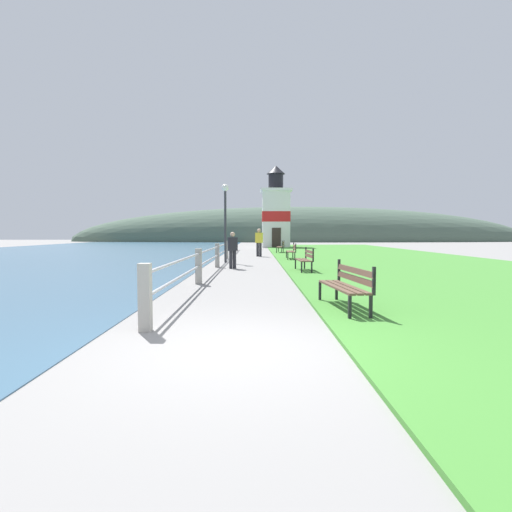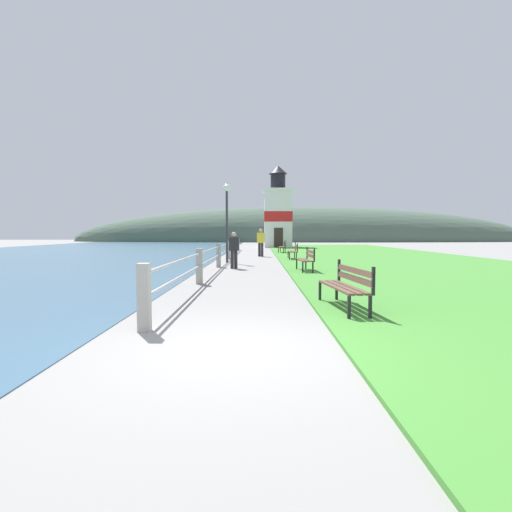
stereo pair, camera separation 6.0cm
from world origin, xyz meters
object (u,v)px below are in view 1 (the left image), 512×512
at_px(lighthouse, 277,213).
at_px(park_bench_midway, 307,258).
at_px(park_bench_far, 294,250).
at_px(person_strolling, 234,249).
at_px(person_by_railing, 261,241).
at_px(lamp_post, 227,208).
at_px(park_bench_by_lighthouse, 283,246).
at_px(park_bench_near, 349,283).

bearing_deg(lighthouse, park_bench_midway, -90.28).
relative_size(park_bench_far, lighthouse, 0.23).
bearing_deg(person_strolling, park_bench_midway, -145.73).
bearing_deg(park_bench_far, park_bench_midway, 91.04).
relative_size(park_bench_midway, person_by_railing, 0.93).
relative_size(lighthouse, person_strolling, 5.40).
relative_size(park_bench_far, lamp_post, 0.48).
height_order(person_by_railing, lamp_post, lamp_post).
relative_size(park_bench_midway, park_bench_far, 0.86).
bearing_deg(person_strolling, park_bench_far, -56.79).
relative_size(park_bench_midway, lighthouse, 0.20).
distance_m(lighthouse, lamp_post, 21.15).
height_order(lighthouse, person_strolling, lighthouse).
bearing_deg(park_bench_by_lighthouse, park_bench_near, 97.69).
xyz_separation_m(park_bench_near, park_bench_far, (0.25, 14.52, -0.00)).
relative_size(lighthouse, person_by_railing, 4.70).
height_order(park_bench_far, person_strolling, person_strolling).
bearing_deg(lamp_post, park_bench_by_lighthouse, 69.54).
distance_m(lighthouse, person_by_railing, 16.00).
bearing_deg(lighthouse, person_by_railing, -96.67).
xyz_separation_m(park_bench_by_lighthouse, lighthouse, (0.17, 11.69, 2.95)).
distance_m(park_bench_near, lamp_post, 13.17).
distance_m(park_bench_far, lighthouse, 19.10).
height_order(park_bench_near, lighthouse, lighthouse).
xyz_separation_m(park_bench_by_lighthouse, person_strolling, (-2.84, -12.60, 0.30)).
relative_size(park_bench_near, lighthouse, 0.24).
height_order(park_bench_near, park_bench_by_lighthouse, same).
bearing_deg(person_strolling, person_by_railing, -35.65).
distance_m(park_bench_midway, park_bench_far, 6.95).
xyz_separation_m(park_bench_near, lighthouse, (0.26, 33.39, 2.95)).
xyz_separation_m(park_bench_near, person_by_railing, (-1.57, 17.70, 0.42)).
distance_m(park_bench_near, park_bench_midway, 7.57).
bearing_deg(park_bench_midway, lamp_post, -57.85).
height_order(park_bench_by_lighthouse, person_by_railing, person_by_railing).
xyz_separation_m(lighthouse, lamp_post, (-3.58, -20.83, -0.75)).
distance_m(person_by_railing, lamp_post, 5.71).
bearing_deg(park_bench_far, lamp_post, 30.83).
distance_m(park_bench_by_lighthouse, person_strolling, 12.92).
height_order(park_bench_midway, park_bench_far, same).
xyz_separation_m(park_bench_far, lamp_post, (-3.56, -1.96, 2.20)).
xyz_separation_m(park_bench_far, park_bench_by_lighthouse, (-0.15, 7.18, -0.00)).
height_order(park_bench_midway, lighthouse, lighthouse).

